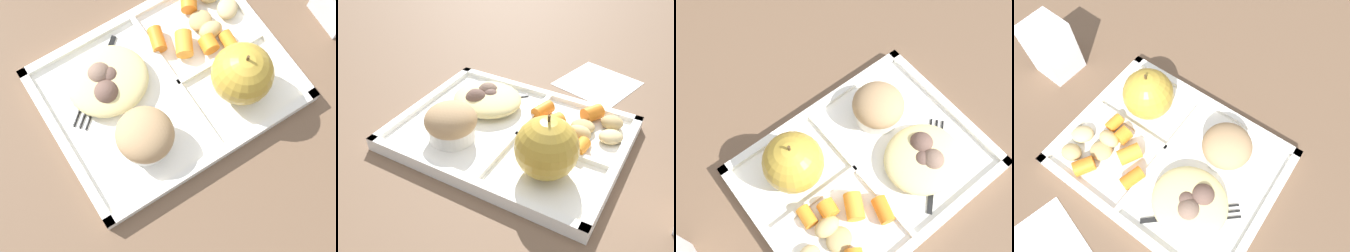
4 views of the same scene
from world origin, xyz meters
TOP-DOWN VIEW (x-y plane):
  - ground at (0.00, 0.00)m, footprint 6.00×6.00m
  - lunch_tray at (-0.00, 0.00)m, footprint 0.34×0.26m
  - green_apple at (-0.08, 0.05)m, footprint 0.08×0.08m
  - bran_muffin at (0.07, 0.05)m, footprint 0.08×0.08m
  - carrot_slice_edge at (-0.11, -0.01)m, footprint 0.02×0.03m
  - carrot_slice_near_corner at (-0.10, -0.09)m, footprint 0.04×0.04m
  - carrot_slice_center at (-0.08, -0.02)m, footprint 0.03×0.02m
  - carrot_slice_diagonal at (-0.02, -0.06)m, footprint 0.03×0.04m
  - carrot_slice_tilted at (-0.05, -0.04)m, footprint 0.04×0.04m
  - potato_chunk_large at (-0.09, -0.06)m, footprint 0.04×0.04m
  - potato_chunk_golden at (-0.10, -0.04)m, footprint 0.04×0.03m
  - potato_chunk_small at (-0.13, -0.09)m, footprint 0.04×0.03m
  - potato_chunk_corner at (-0.14, -0.05)m, footprint 0.05×0.05m
  - egg_noodle_pile at (0.07, -0.04)m, footprint 0.12×0.11m
  - meatball_back at (0.08, -0.03)m, footprint 0.04×0.04m
  - meatball_side at (0.07, -0.06)m, footprint 0.04×0.04m
  - meatball_center at (0.06, -0.05)m, footprint 0.03×0.03m
  - plastic_fork at (0.09, -0.05)m, footprint 0.12×0.11m
  - paper_napkin at (-0.06, -0.23)m, footprint 0.15×0.15m

SIDE VIEW (x-z plane):
  - ground at x=0.00m, z-range 0.00..0.00m
  - paper_napkin at x=-0.06m, z-range 0.00..0.00m
  - lunch_tray at x=0.00m, z-range 0.00..0.02m
  - plastic_fork at x=0.09m, z-range 0.01..0.02m
  - potato_chunk_large at x=-0.09m, z-range 0.01..0.03m
  - potato_chunk_corner at x=-0.14m, z-range 0.01..0.03m
  - carrot_slice_edge at x=-0.11m, z-range 0.01..0.03m
  - potato_chunk_small at x=-0.13m, z-range 0.01..0.03m
  - carrot_slice_diagonal at x=-0.02m, z-range 0.01..0.03m
  - potato_chunk_golden at x=-0.10m, z-range 0.01..0.03m
  - carrot_slice_near_corner at x=-0.10m, z-range 0.01..0.04m
  - carrot_slice_center at x=-0.08m, z-range 0.01..0.04m
  - carrot_slice_tilted at x=-0.05m, z-range 0.01..0.04m
  - egg_noodle_pile at x=0.07m, z-range 0.01..0.04m
  - meatball_center at x=0.06m, z-range 0.01..0.04m
  - meatball_side at x=0.07m, z-range 0.01..0.05m
  - meatball_back at x=0.08m, z-range 0.01..0.05m
  - bran_muffin at x=0.07m, z-range 0.01..0.07m
  - green_apple at x=-0.08m, z-range 0.01..0.10m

